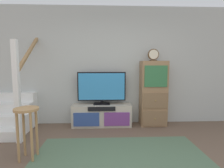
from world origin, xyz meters
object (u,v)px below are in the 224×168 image
desk_clock (153,55)px  bar_stool_near (27,122)px  media_console (102,115)px  side_cabinet (153,94)px  television (102,87)px

desk_clock → bar_stool_near: (-2.19, -1.35, -1.04)m
media_console → bar_stool_near: bearing=-127.7°
media_console → desk_clock: desk_clock is taller
media_console → side_cabinet: side_cabinet is taller
side_cabinet → television: bearing=179.3°
side_cabinet → bar_stool_near: (-2.22, -1.37, -0.17)m
media_console → side_cabinet: 1.26m
television → side_cabinet: (1.17, -0.01, -0.15)m
bar_stool_near → television: bearing=52.8°
desk_clock → bar_stool_near: size_ratio=0.35×
desk_clock → bar_stool_near: desk_clock is taller
desk_clock → bar_stool_near: bearing=-148.3°
television → bar_stool_near: bearing=-127.2°
media_console → desk_clock: (1.14, -0.00, 1.35)m
side_cabinet → bar_stool_near: size_ratio=1.93×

